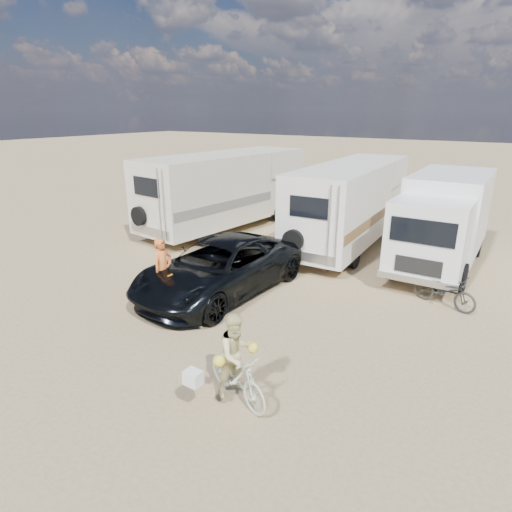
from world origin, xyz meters
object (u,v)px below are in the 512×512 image
Objects in this scene: rv_left at (225,192)px; bike_woman at (237,375)px; rv_main at (350,206)px; bike_man at (164,285)px; rider_man at (164,275)px; bike_parked at (445,290)px; dark_suv at (220,267)px; rider_woman at (237,363)px; crate at (323,264)px; box_truck at (442,223)px; cooler at (247,284)px.

rv_left is 4.85× the size of bike_woman.
rv_main is at bearing 11.83° from rv_left.
rider_man reaches higher than bike_man.
bike_parked is (4.12, -3.69, -1.08)m from rv_main.
dark_suv is 3.61× the size of rider_woman.
rider_woman reaches higher than bike_woman.
rider_man is 5.30m from crate.
box_truck is 3.97m from crate.
bike_man is 2.31m from cooler.
dark_suv is 1.59m from rider_man.
box_truck is 13.12× the size of crate.
rider_woman reaches higher than bike_man.
rider_man is at bearing -116.57° from dark_suv.
rider_man is at bearing 80.40° from bike_woman.
rider_man is (3.33, -7.04, -0.77)m from rv_left.
rv_left is 11.80m from bike_woman.
box_truck is at bearing 37.02° from crate.
box_truck reaches higher than bike_parked.
bike_man is at bearing -147.87° from cooler.
bike_man is 1.19× the size of bike_woman.
rider_man is 3.09× the size of cooler.
dark_suv is 3.72m from crate.
rv_main is 0.97× the size of rv_left.
rv_left is at bearing -177.13° from rv_main.
bike_man is 4.50m from rider_woman.
bike_man is at bearing -58.55° from rv_left.
dark_suv is 3.22× the size of bike_parked.
dark_suv reaches higher than crate.
box_truck reaches higher than rider_woman.
dark_suv reaches higher than rider_woman.
crate is (1.05, 2.84, -0.03)m from cooler.
crate is (-3.00, -2.26, -1.29)m from box_truck.
rider_man is at bearing 138.69° from bike_parked.
rv_left is at bearing 157.64° from crate.
box_truck is 8.85m from bike_man.
crate is at bearing 47.93° from cooler.
rv_main is at bearing -14.34° from bike_man.
bike_woman is 0.25m from rider_woman.
box_truck is at bearing 10.39° from bike_woman.
rider_man is (0.00, 0.00, 0.30)m from bike_man.
rv_left is 4.91× the size of rider_man.
bike_woman is 0.98× the size of bike_parked.
rv_main is at bearing 30.31° from bike_woman.
rider_man is 0.96× the size of bike_parked.
rv_left reaches higher than dark_suv.
cooler is at bearing 129.43° from bike_parked.
bike_woman is 3.57× the size of crate.
bike_parked is at bearing -12.18° from rv_left.
dark_suv is 11.73× the size of crate.
rv_left is 17.28× the size of crate.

